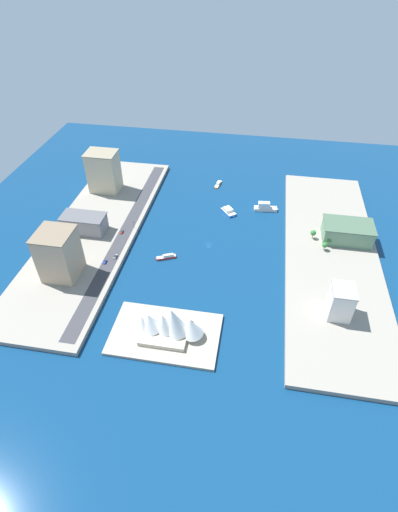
# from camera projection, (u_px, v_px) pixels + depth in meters

# --- Properties ---
(ground_plane) EXTENTS (440.00, 440.00, 0.00)m
(ground_plane) POSITION_uv_depth(u_px,v_px,m) (209.00, 244.00, 314.44)
(ground_plane) COLOR navy
(quay_west) EXTENTS (70.00, 240.00, 3.48)m
(quay_west) POSITION_uv_depth(u_px,v_px,m) (331.00, 256.00, 300.89)
(quay_west) COLOR gray
(quay_west) RESTS_ON ground_plane
(quay_east) EXTENTS (70.00, 240.00, 3.48)m
(quay_east) POSITION_uv_depth(u_px,v_px,m) (95.00, 230.00, 325.74)
(quay_east) COLOR gray
(quay_east) RESTS_ON ground_plane
(peninsula_point) EXTENTS (67.85, 42.41, 2.00)m
(peninsula_point) POSITION_uv_depth(u_px,v_px,m) (165.00, 334.00, 244.08)
(peninsula_point) COLOR #A89E89
(peninsula_point) RESTS_ON ground_plane
(road_strip) EXTENTS (10.34, 228.00, 0.15)m
(road_strip) POSITION_uv_depth(u_px,v_px,m) (125.00, 232.00, 321.17)
(road_strip) COLOR #38383D
(road_strip) RESTS_ON quay_east
(tugboat_red) EXTENTS (16.16, 9.18, 3.51)m
(tugboat_red) POSITION_uv_depth(u_px,v_px,m) (166.00, 257.00, 300.29)
(tugboat_red) COLOR red
(tugboat_red) RESTS_ON ground_plane
(catamaran_blue) EXTENTS (15.64, 16.96, 4.22)m
(catamaran_blue) POSITION_uv_depth(u_px,v_px,m) (228.00, 211.00, 347.95)
(catamaran_blue) COLOR blue
(catamaran_blue) RESTS_ON ground_plane
(water_taxi_orange) EXTENTS (6.27, 15.85, 2.91)m
(water_taxi_orange) POSITION_uv_depth(u_px,v_px,m) (218.00, 184.00, 385.41)
(water_taxi_orange) COLOR orange
(water_taxi_orange) RESTS_ON ground_plane
(ferry_white_commuter) EXTENTS (22.67, 8.46, 8.03)m
(ferry_white_commuter) POSITION_uv_depth(u_px,v_px,m) (265.00, 207.00, 350.11)
(ferry_white_commuter) COLOR silver
(ferry_white_commuter) RESTS_ON ground_plane
(warehouse_low_gray) EXTENTS (35.51, 18.22, 14.59)m
(warehouse_low_gray) POSITION_uv_depth(u_px,v_px,m) (84.00, 223.00, 318.06)
(warehouse_low_gray) COLOR gray
(warehouse_low_gray) RESTS_ON quay_east
(apartment_midrise_tan) EXTENTS (24.69, 25.68, 36.59)m
(apartment_midrise_tan) POSITION_uv_depth(u_px,v_px,m) (59.00, 254.00, 270.94)
(apartment_midrise_tan) COLOR tan
(apartment_midrise_tan) RESTS_ON quay_east
(hotel_broad_white) EXTENTS (14.75, 17.11, 22.58)m
(hotel_broad_white) POSITION_uv_depth(u_px,v_px,m) (341.00, 302.00, 246.25)
(hotel_broad_white) COLOR silver
(hotel_broad_white) RESTS_ON quay_west
(office_block_beige) EXTENTS (27.80, 21.68, 37.64)m
(office_block_beige) POSITION_uv_depth(u_px,v_px,m) (104.00, 171.00, 361.12)
(office_block_beige) COLOR #C6B793
(office_block_beige) RESTS_ON quay_east
(terminal_long_green) EXTENTS (38.81, 24.39, 14.58)m
(terminal_long_green) POSITION_uv_depth(u_px,v_px,m) (347.00, 232.00, 309.17)
(terminal_long_green) COLOR slate
(terminal_long_green) RESTS_ON quay_west
(sedan_silver) EXTENTS (1.83, 4.69, 1.70)m
(sedan_silver) POSITION_uv_depth(u_px,v_px,m) (115.00, 256.00, 295.86)
(sedan_silver) COLOR black
(sedan_silver) RESTS_ON road_strip
(hatchback_blue) EXTENTS (2.00, 4.45, 1.59)m
(hatchback_blue) POSITION_uv_depth(u_px,v_px,m) (105.00, 262.00, 291.46)
(hatchback_blue) COLOR black
(hatchback_blue) RESTS_ON road_strip
(pickup_red) EXTENTS (1.97, 4.44, 1.42)m
(pickup_red) POSITION_uv_depth(u_px,v_px,m) (122.00, 232.00, 319.85)
(pickup_red) COLOR black
(pickup_red) RESTS_ON road_strip
(traffic_light_waterfront) EXTENTS (0.36, 0.36, 6.50)m
(traffic_light_waterfront) POSITION_uv_depth(u_px,v_px,m) (134.00, 224.00, 322.31)
(traffic_light_waterfront) COLOR black
(traffic_light_waterfront) RESTS_ON quay_east
(opera_landmark) EXTENTS (42.62, 24.92, 23.53)m
(opera_landmark) POSITION_uv_depth(u_px,v_px,m) (169.00, 324.00, 237.40)
(opera_landmark) COLOR #BCAD93
(opera_landmark) RESTS_ON peninsula_point
(park_tree_cluster) EXTENTS (16.01, 18.01, 7.84)m
(park_tree_cluster) POSITION_uv_depth(u_px,v_px,m) (323.00, 239.00, 305.58)
(park_tree_cluster) COLOR brown
(park_tree_cluster) RESTS_ON quay_west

